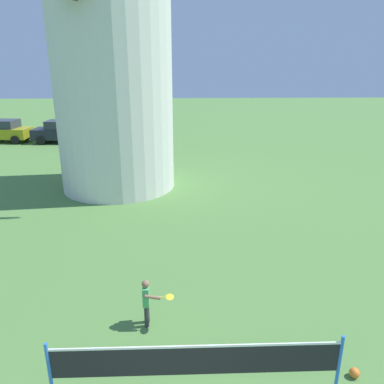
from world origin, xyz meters
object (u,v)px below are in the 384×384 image
(tennis_net, at_px, (196,361))
(player_far, at_px, (148,300))
(parked_car_black, at_px, (66,131))
(parked_car_mustard, at_px, (2,131))
(stray_ball, at_px, (354,373))

(tennis_net, relative_size, player_far, 4.51)
(player_far, bearing_deg, parked_car_black, 109.95)
(parked_car_mustard, bearing_deg, stray_ball, -54.55)
(stray_ball, xyz_separation_m, parked_car_mustard, (-15.68, 22.02, 0.72))
(tennis_net, height_order, parked_car_mustard, parked_car_mustard)
(stray_ball, height_order, parked_car_black, parked_car_black)
(player_far, xyz_separation_m, parked_car_black, (-7.27, 20.02, 0.20))
(stray_ball, distance_m, parked_car_black, 24.27)
(tennis_net, bearing_deg, player_far, 117.41)
(stray_ball, relative_size, parked_car_mustard, 0.04)
(parked_car_black, bearing_deg, player_far, -70.05)
(stray_ball, bearing_deg, parked_car_mustard, 125.45)
(player_far, height_order, stray_ball, player_far)
(tennis_net, xyz_separation_m, stray_ball, (2.84, 0.24, -0.59))
(stray_ball, xyz_separation_m, parked_car_black, (-11.05, 21.60, 0.72))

